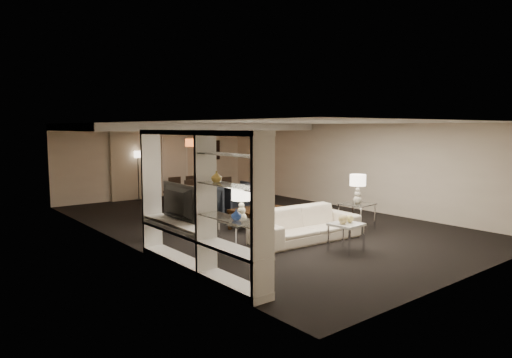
{
  "coord_description": "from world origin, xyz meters",
  "views": [
    {
      "loc": [
        -7.15,
        -8.89,
        2.39
      ],
      "look_at": [
        0.0,
        0.0,
        1.1
      ],
      "focal_mm": 32.0,
      "sensor_mm": 36.0,
      "label": 1
    }
  ],
  "objects": [
    {
      "name": "sofa",
      "position": [
        -0.38,
        -2.15,
        0.35
      ],
      "size": [
        2.47,
        1.11,
        0.7
      ],
      "primitive_type": "imported",
      "rotation": [
        0.0,
        0.0,
        -0.07
      ],
      "color": "beige",
      "rests_on": "floor"
    },
    {
      "name": "wall_right",
      "position": [
        3.5,
        0.0,
        1.25
      ],
      "size": [
        0.02,
        11.0,
        2.5
      ],
      "primitive_type": "cube",
      "color": "beige",
      "rests_on": "ground"
    },
    {
      "name": "armchair_right",
      "position": [
        0.22,
        1.15,
        0.45
      ],
      "size": [
        1.03,
        1.06,
        0.9
      ],
      "primitive_type": "imported",
      "rotation": [
        0.0,
        0.0,
        3.06
      ],
      "color": "black",
      "rests_on": "floor"
    },
    {
      "name": "chair_fl",
      "position": [
        -0.52,
        3.46,
        0.45
      ],
      "size": [
        0.42,
        0.42,
        0.91
      ],
      "primitive_type": null,
      "rotation": [
        0.0,
        0.0,
        3.15
      ],
      "color": "black",
      "rests_on": "floor"
    },
    {
      "name": "wall_back",
      "position": [
        0.0,
        5.5,
        1.25
      ],
      "size": [
        7.0,
        0.02,
        2.5
      ],
      "primitive_type": "cube",
      "color": "beige",
      "rests_on": "ground"
    },
    {
      "name": "side_table_left",
      "position": [
        -2.08,
        -2.15,
        0.31
      ],
      "size": [
        0.71,
        0.71,
        0.62
      ],
      "primitive_type": null,
      "rotation": [
        0.0,
        0.0,
        -0.07
      ],
      "color": "silver",
      "rests_on": "floor"
    },
    {
      "name": "curtains",
      "position": [
        -0.9,
        5.42,
        1.2
      ],
      "size": [
        1.5,
        0.12,
        2.4
      ],
      "primitive_type": "cube",
      "color": "beige",
      "rests_on": "wall_back"
    },
    {
      "name": "media_unit",
      "position": [
        -3.31,
        -2.6,
        1.18
      ],
      "size": [
        0.38,
        3.4,
        2.35
      ],
      "primitive_type": null,
      "color": "white",
      "rests_on": "wall_left"
    },
    {
      "name": "door",
      "position": [
        0.7,
        5.47,
        1.05
      ],
      "size": [
        0.9,
        0.05,
        2.1
      ],
      "primitive_type": "cube",
      "color": "silver",
      "rests_on": "wall_back"
    },
    {
      "name": "table_lamp_left",
      "position": [
        -2.08,
        -2.15,
        0.96
      ],
      "size": [
        0.42,
        0.42,
        0.68
      ],
      "primitive_type": null,
      "rotation": [
        0.0,
        0.0,
        -0.14
      ],
      "color": "white",
      "rests_on": "side_table_left"
    },
    {
      "name": "wall_left",
      "position": [
        -3.5,
        0.0,
        1.25
      ],
      "size": [
        0.02,
        11.0,
        2.5
      ],
      "primitive_type": "cube",
      "color": "beige",
      "rests_on": "ground"
    },
    {
      "name": "chair_fr",
      "position": [
        0.68,
        3.46,
        0.45
      ],
      "size": [
        0.46,
        0.46,
        0.91
      ],
      "primitive_type": null,
      "rotation": [
        0.0,
        0.0,
        3.04
      ],
      "color": "black",
      "rests_on": "floor"
    },
    {
      "name": "dining_table",
      "position": [
        0.08,
        2.81,
        0.31
      ],
      "size": [
        1.81,
        1.11,
        0.61
      ],
      "primitive_type": "imported",
      "rotation": [
        0.0,
        0.0,
        0.08
      ],
      "color": "black",
      "rests_on": "floor"
    },
    {
      "name": "table_lamp_right",
      "position": [
        1.32,
        -2.15,
        0.96
      ],
      "size": [
        0.39,
        0.39,
        0.68
      ],
      "primitive_type": null,
      "rotation": [
        0.0,
        0.0,
        -0.04
      ],
      "color": "beige",
      "rests_on": "side_table_right"
    },
    {
      "name": "chair_nm",
      "position": [
        0.08,
        2.16,
        0.45
      ],
      "size": [
        0.43,
        0.43,
        0.91
      ],
      "primitive_type": null,
      "rotation": [
        0.0,
        0.0,
        0.03
      ],
      "color": "black",
      "rests_on": "floor"
    },
    {
      "name": "television",
      "position": [
        -3.28,
        -1.77,
        1.07
      ],
      "size": [
        1.12,
        0.15,
        0.65
      ],
      "primitive_type": "imported",
      "rotation": [
        0.0,
        0.0,
        1.57
      ],
      "color": "black",
      "rests_on": "media_unit"
    },
    {
      "name": "ceiling_soffit",
      "position": [
        0.0,
        3.5,
        2.4
      ],
      "size": [
        7.0,
        4.0,
        0.2
      ],
      "primitive_type": "cube",
      "color": "silver",
      "rests_on": "ceiling"
    },
    {
      "name": "gold_gourd_a",
      "position": [
        -0.48,
        -3.25,
        0.64
      ],
      "size": [
        0.18,
        0.18,
        0.18
      ],
      "primitive_type": "sphere",
      "color": "#D8BC72",
      "rests_on": "marble_table"
    },
    {
      "name": "gold_gourd_b",
      "position": [
        -0.28,
        -3.25,
        0.63
      ],
      "size": [
        0.15,
        0.15,
        0.15
      ],
      "primitive_type": "sphere",
      "color": "#ECD87D",
      "rests_on": "marble_table"
    },
    {
      "name": "marble_table",
      "position": [
        -0.38,
        -3.25,
        0.28
      ],
      "size": [
        0.6,
        0.6,
        0.55
      ],
      "primitive_type": null,
      "rotation": [
        0.0,
        0.0,
        0.09
      ],
      "color": "white",
      "rests_on": "floor"
    },
    {
      "name": "pendant_light",
      "position": [
        0.3,
        3.5,
        1.92
      ],
      "size": [
        0.52,
        0.52,
        0.24
      ],
      "primitive_type": "cylinder",
      "color": "#D8591E",
      "rests_on": "ceiling_soffit"
    },
    {
      "name": "floor_speaker",
      "position": [
        -2.98,
        -0.05,
        0.57
      ],
      "size": [
        0.16,
        0.16,
        1.15
      ],
      "primitive_type": "cube",
      "rotation": [
        0.0,
        0.0,
        -0.36
      ],
      "color": "black",
      "rests_on": "floor"
    },
    {
      "name": "floor_lamp",
      "position": [
        -0.81,
        5.2,
        0.81
      ],
      "size": [
        0.3,
        0.3,
        1.62
      ],
      "primitive_type": null,
      "rotation": [
        0.0,
        0.0,
        -0.38
      ],
      "color": "black",
      "rests_on": "floor"
    },
    {
      "name": "ceiling",
      "position": [
        0.0,
        0.0,
        2.5
      ],
      "size": [
        7.0,
        11.0,
        0.02
      ],
      "primitive_type": "cube",
      "color": "silver",
      "rests_on": "ground"
    },
    {
      "name": "chair_nl",
      "position": [
        -0.52,
        2.16,
        0.45
      ],
      "size": [
        0.44,
        0.44,
        0.91
      ],
      "primitive_type": null,
      "rotation": [
        0.0,
        0.0,
        -0.04
      ],
      "color": "black",
      "rests_on": "floor"
    },
    {
      "name": "coffee_table",
      "position": [
        -0.38,
        -0.55,
        0.24
      ],
      "size": [
        1.42,
        0.94,
        0.47
      ],
      "primitive_type": null,
      "rotation": [
        0.0,
        0.0,
        0.13
      ],
      "color": "black",
      "rests_on": "floor"
    },
    {
      "name": "vase_amber",
      "position": [
        -3.31,
        -3.16,
        1.65
      ],
      "size": [
        0.16,
        0.16,
        0.17
      ],
      "primitive_type": "imported",
      "color": "gold",
      "rests_on": "media_unit"
    },
    {
      "name": "chair_fm",
      "position": [
        0.08,
        3.46,
        0.45
      ],
      "size": [
        0.43,
        0.43,
        0.91
      ],
      "primitive_type": null,
      "rotation": [
        0.0,
        0.0,
        3.12
      ],
      "color": "black",
      "rests_on": "floor"
    },
    {
      "name": "painting",
      "position": [
        2.1,
        5.46,
        1.55
      ],
      "size": [
        0.95,
        0.04,
        0.65
      ],
      "primitive_type": "cube",
      "color": "#142D38",
      "rests_on": "wall_back"
    },
    {
      "name": "chair_nr",
      "position": [
        0.68,
        2.16,
        0.45
      ],
      "size": [
        0.45,
        0.45,
        0.91
      ],
      "primitive_type": null,
      "rotation": [
        0.0,
        0.0,
        -0.08
      ],
      "color": "black",
      "rests_on": "floor"
    },
    {
      "name": "armchair_left",
      "position": [
        -0.98,
        1.15,
        0.45
      ],
      "size": [
        1.02,
        1.05,
        0.9
      ],
      "primitive_type": "imported",
      "rotation": [
        0.0,
        0.0,
        3.08
      ],
      "color": "black",
      "rests_on": "floor"
    },
    {
      "name": "side_table_right",
      "position": [
        1.32,
        -2.15,
        0.31
      ],
      "size": [
        0.73,
        0.73,
        0.62
      ],
      "primitive_type": null,
      "rotation": [
        0.0,
        0.0,
        0.1
      ],
      "color": "silver",
      "rests_on": "floor"
    },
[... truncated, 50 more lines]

